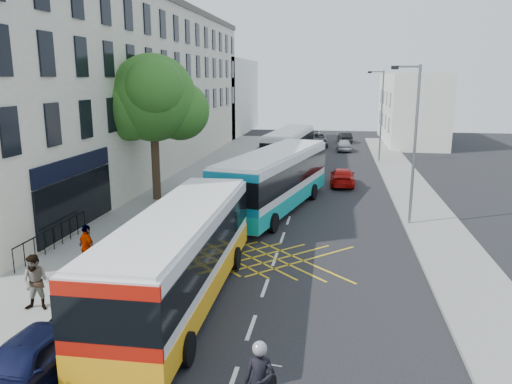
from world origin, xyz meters
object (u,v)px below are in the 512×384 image
at_px(parked_car_blue, 28,362).
at_px(red_hatchback, 342,177).
at_px(pedestrian_far, 87,248).
at_px(bus_far, 289,147).
at_px(parked_car_silver, 133,257).
at_px(distant_car_dark, 345,137).
at_px(pedestrian_near, 36,283).
at_px(distant_car_silver, 344,145).
at_px(bus_near, 180,255).
at_px(distant_car_grey, 317,140).
at_px(lamp_near, 413,137).
at_px(lamp_far, 380,111).
at_px(bus_mid, 275,180).
at_px(street_tree, 152,99).

distance_m(parked_car_blue, red_hatchback, 26.72).
bearing_deg(pedestrian_far, bus_far, -67.09).
bearing_deg(parked_car_silver, bus_far, 85.10).
relative_size(parked_car_silver, pedestrian_far, 2.33).
relative_size(distant_car_dark, pedestrian_near, 1.98).
bearing_deg(pedestrian_far, distant_car_silver, -71.45).
bearing_deg(red_hatchback, bus_near, 74.45).
bearing_deg(red_hatchback, pedestrian_far, 61.65).
height_order(bus_far, distant_car_grey, bus_far).
xyz_separation_m(parked_car_blue, distant_car_silver, (8.15, 43.01, -0.07)).
bearing_deg(distant_car_dark, pedestrian_far, 68.63).
bearing_deg(red_hatchback, distant_car_grey, -82.77).
distance_m(bus_far, pedestrian_far, 26.80).
relative_size(parked_car_blue, distant_car_silver, 1.10).
xyz_separation_m(bus_near, distant_car_dark, (6.12, 44.93, -1.08)).
bearing_deg(distant_car_grey, lamp_near, -82.64).
distance_m(red_hatchback, pedestrian_near, 23.98).
height_order(lamp_far, distant_car_dark, lamp_far).
bearing_deg(pedestrian_far, bus_mid, -84.61).
bearing_deg(bus_near, bus_far, 87.28).
height_order(parked_car_silver, distant_car_silver, parked_car_silver).
height_order(bus_near, pedestrian_near, bus_near).
xyz_separation_m(lamp_near, bus_near, (-8.88, -10.52, -2.93)).
height_order(street_tree, bus_far, street_tree).
bearing_deg(distant_car_silver, bus_near, 78.59).
relative_size(lamp_near, bus_mid, 0.64).
height_order(bus_mid, pedestrian_near, bus_mid).
bearing_deg(bus_mid, lamp_near, -2.76).
distance_m(lamp_near, lamp_far, 20.00).
xyz_separation_m(distant_car_grey, distant_car_dark, (3.18, 3.61, -0.11)).
distance_m(lamp_far, bus_mid, 19.60).
relative_size(lamp_near, distant_car_grey, 1.55).
height_order(bus_near, distant_car_grey, bus_near).
bearing_deg(distant_car_silver, pedestrian_near, 72.93).
relative_size(lamp_near, distant_car_dark, 2.17).
distance_m(lamp_far, pedestrian_far, 31.84).
bearing_deg(lamp_far, bus_near, -106.22).
distance_m(bus_near, red_hatchback, 20.96).
xyz_separation_m(bus_near, parked_car_blue, (-2.22, -5.38, -0.99)).
xyz_separation_m(lamp_far, distant_car_dark, (-2.76, 14.40, -4.01)).
xyz_separation_m(parked_car_blue, distant_car_dark, (8.34, 50.31, -0.09)).
bearing_deg(street_tree, pedestrian_near, -84.31).
relative_size(bus_far, distant_car_dark, 3.05).
relative_size(lamp_far, distant_car_silver, 2.15).
bearing_deg(red_hatchback, lamp_far, -107.48).
height_order(lamp_far, pedestrian_near, lamp_far).
xyz_separation_m(lamp_near, distant_car_silver, (-2.95, 27.11, -3.98)).
xyz_separation_m(parked_car_blue, distant_car_grey, (5.15, 46.69, 0.02)).
bearing_deg(distant_car_grey, bus_far, -101.60).
height_order(lamp_near, bus_mid, lamp_near).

